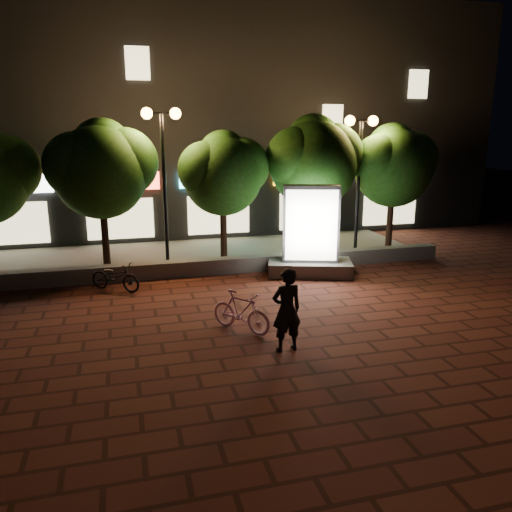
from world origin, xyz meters
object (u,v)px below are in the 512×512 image
object	(u,v)px
rider	(287,310)
street_lamp_left	(163,147)
tree_mid	(224,171)
scooter_pink	(241,312)
tree_left	(102,166)
tree_far_right	(394,163)
scooter_parked	(115,277)
tree_right	(314,159)
street_lamp_right	(360,149)
ad_kiosk	(310,239)

from	to	relation	value
rider	street_lamp_left	bearing A→B (deg)	-82.63
tree_mid	rider	xyz separation A→B (m)	(-0.21, -7.62, -2.30)
street_lamp_left	scooter_pink	bearing A→B (deg)	-79.41
tree_left	tree_mid	xyz separation A→B (m)	(4.00, -0.00, -0.23)
street_lamp_left	rider	size ratio (longest dim) A/B	2.84
tree_far_right	scooter_parked	bearing A→B (deg)	-166.50
tree_mid	scooter_parked	distance (m)	5.29
tree_right	tree_left	bearing A→B (deg)	-180.00
street_lamp_right	tree_far_right	bearing A→B (deg)	9.61
tree_far_right	ad_kiosk	xyz separation A→B (m)	(-4.16, -2.31, -2.20)
street_lamp_left	street_lamp_right	xyz separation A→B (m)	(7.00, 0.00, -0.13)
tree_mid	tree_left	bearing A→B (deg)	180.00
tree_left	tree_mid	bearing A→B (deg)	-0.00
tree_mid	scooter_pink	size ratio (longest dim) A/B	2.79
tree_mid	tree_far_right	bearing A→B (deg)	0.00
tree_mid	tree_right	distance (m)	3.32
tree_right	tree_mid	bearing A→B (deg)	-180.00
tree_left	scooter_pink	size ratio (longest dim) A/B	3.03
tree_left	tree_far_right	distance (m)	10.50
street_lamp_left	tree_left	bearing A→B (deg)	172.30
scooter_pink	street_lamp_right	bearing A→B (deg)	6.11
tree_left	scooter_pink	distance (m)	7.67
street_lamp_left	rider	xyz separation A→B (m)	(1.84, -7.36, -3.12)
scooter_pink	rider	size ratio (longest dim) A/B	0.88
tree_left	rider	xyz separation A→B (m)	(3.78, -7.62, -2.53)
tree_mid	scooter_pink	distance (m)	6.99
tree_left	tree_far_right	world-z (taller)	tree_left
street_lamp_left	ad_kiosk	xyz separation A→B (m)	(4.39, -2.05, -2.86)
scooter_parked	tree_left	bearing A→B (deg)	40.44
street_lamp_left	street_lamp_right	distance (m)	7.00
tree_right	scooter_parked	bearing A→B (deg)	-160.78
tree_left	ad_kiosk	distance (m)	7.12
tree_mid	street_lamp_left	size ratio (longest dim) A/B	0.87
scooter_parked	street_lamp_left	bearing A→B (deg)	-2.89
street_lamp_left	tree_right	bearing A→B (deg)	2.81
scooter_parked	tree_far_right	bearing A→B (deg)	-41.58
tree_far_right	street_lamp_right	world-z (taller)	street_lamp_right
street_lamp_right	tree_left	bearing A→B (deg)	178.32
tree_left	ad_kiosk	xyz separation A→B (m)	(6.34, -2.31, -2.28)
tree_far_right	street_lamp_right	xyz separation A→B (m)	(-1.55, -0.26, 0.53)
tree_left	street_lamp_left	world-z (taller)	street_lamp_left
scooter_parked	rider	bearing A→B (deg)	-110.58
street_lamp_right	scooter_pink	bearing A→B (deg)	-133.83
ad_kiosk	tree_right	bearing A→B (deg)	67.38
tree_right	street_lamp_right	distance (m)	1.70
tree_mid	street_lamp_right	world-z (taller)	street_lamp_right
tree_left	ad_kiosk	bearing A→B (deg)	-20.06
tree_right	rider	bearing A→B (deg)	-114.77
rider	tree_left	bearing A→B (deg)	-70.25
tree_far_right	street_lamp_left	size ratio (longest dim) A/B	0.92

